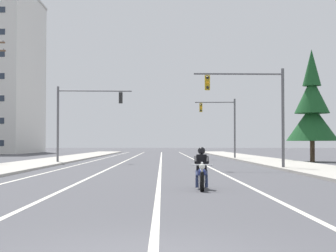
{
  "coord_description": "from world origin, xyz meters",
  "views": [
    {
      "loc": [
        0.27,
        -7.64,
        1.57
      ],
      "look_at": [
        0.65,
        28.66,
        2.76
      ],
      "focal_mm": 58.27,
      "sensor_mm": 36.0,
      "label": 1
    }
  ],
  "objects_px": {
    "motorcycle_with_rider": "(202,172)",
    "conifer_tree_right_verge_far": "(312,110)",
    "traffic_signal_mid_right": "(223,120)",
    "traffic_signal_near_left": "(80,112)",
    "traffic_signal_near_right": "(257,102)"
  },
  "relations": [
    {
      "from": "traffic_signal_mid_right",
      "to": "traffic_signal_near_left",
      "type": "bearing_deg",
      "value": -137.35
    },
    {
      "from": "traffic_signal_near_right",
      "to": "traffic_signal_near_left",
      "type": "height_order",
      "value": "same"
    },
    {
      "from": "motorcycle_with_rider",
      "to": "traffic_signal_near_left",
      "type": "bearing_deg",
      "value": 107.65
    },
    {
      "from": "motorcycle_with_rider",
      "to": "traffic_signal_mid_right",
      "type": "xyz_separation_m",
      "value": [
        4.93,
        37.06,
        3.47
      ]
    },
    {
      "from": "traffic_signal_near_right",
      "to": "traffic_signal_mid_right",
      "type": "distance_m",
      "value": 22.65
    },
    {
      "from": "traffic_signal_near_right",
      "to": "traffic_signal_mid_right",
      "type": "bearing_deg",
      "value": 88.74
    },
    {
      "from": "traffic_signal_mid_right",
      "to": "conifer_tree_right_verge_far",
      "type": "bearing_deg",
      "value": -50.9
    },
    {
      "from": "traffic_signal_near_left",
      "to": "conifer_tree_right_verge_far",
      "type": "bearing_deg",
      "value": 10.06
    },
    {
      "from": "motorcycle_with_rider",
      "to": "conifer_tree_right_verge_far",
      "type": "bearing_deg",
      "value": 67.68
    },
    {
      "from": "traffic_signal_mid_right",
      "to": "conifer_tree_right_verge_far",
      "type": "relative_size",
      "value": 0.63
    },
    {
      "from": "motorcycle_with_rider",
      "to": "traffic_signal_near_left",
      "type": "height_order",
      "value": "traffic_signal_near_left"
    },
    {
      "from": "traffic_signal_near_left",
      "to": "traffic_signal_mid_right",
      "type": "bearing_deg",
      "value": 42.65
    },
    {
      "from": "traffic_signal_near_right",
      "to": "conifer_tree_right_verge_far",
      "type": "bearing_deg",
      "value": 62.77
    },
    {
      "from": "traffic_signal_near_left",
      "to": "conifer_tree_right_verge_far",
      "type": "height_order",
      "value": "conifer_tree_right_verge_far"
    },
    {
      "from": "traffic_signal_near_right",
      "to": "traffic_signal_mid_right",
      "type": "relative_size",
      "value": 1.0
    }
  ]
}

